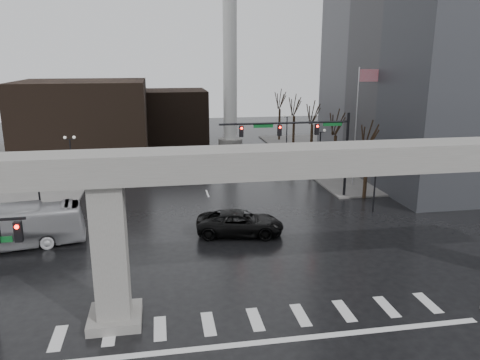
{
  "coord_description": "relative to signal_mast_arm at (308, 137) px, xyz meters",
  "views": [
    {
      "loc": [
        -4.43,
        -21.77,
        12.98
      ],
      "look_at": [
        1.1,
        9.8,
        4.5
      ],
      "focal_mm": 35.0,
      "sensor_mm": 36.0,
      "label": 1
    }
  ],
  "objects": [
    {
      "name": "flagpole_assembly",
      "position": [
        6.3,
        3.2,
        1.7
      ],
      "size": [
        2.06,
        0.12,
        12.0
      ],
      "color": "silver",
      "rests_on": "ground"
    },
    {
      "name": "signal_mast_arm",
      "position": [
        0.0,
        0.0,
        0.0
      ],
      "size": [
        12.12,
        0.43,
        8.0
      ],
      "color": "black",
      "rests_on": "ground"
    },
    {
      "name": "pickup_truck",
      "position": [
        -7.71,
        -8.02,
        -4.93
      ],
      "size": [
        6.92,
        4.11,
        1.8
      ],
      "primitive_type": "imported",
      "rotation": [
        0.0,
        0.0,
        1.39
      ],
      "color": "black",
      "rests_on": "ground"
    },
    {
      "name": "ground",
      "position": [
        -8.99,
        -18.8,
        -5.83
      ],
      "size": [
        160.0,
        160.0,
        0.0
      ],
      "primitive_type": "plane",
      "color": "black",
      "rests_on": "ground"
    },
    {
      "name": "sidewalk_ne",
      "position": [
        17.01,
        17.2,
        -5.75
      ],
      "size": [
        28.0,
        36.0,
        0.15
      ],
      "primitive_type": "cube",
      "color": "slate",
      "rests_on": "ground"
    },
    {
      "name": "smokestack",
      "position": [
        -2.99,
        27.2,
        7.52
      ],
      "size": [
        3.6,
        3.6,
        30.0
      ],
      "color": "silver",
      "rests_on": "ground"
    },
    {
      "name": "building_far_left",
      "position": [
        -22.99,
        23.2,
        -0.83
      ],
      "size": [
        16.0,
        14.0,
        10.0
      ],
      "primitive_type": "cube",
      "color": "black",
      "rests_on": "ground"
    },
    {
      "name": "tree_right_3",
      "position": [
        5.54,
        23.22,
        -2.85
      ],
      "size": [
        1.11,
        1.66,
        8.02
      ],
      "color": "black",
      "rests_on": "ground"
    },
    {
      "name": "tree_right_4",
      "position": [
        5.54,
        31.22,
        -2.79
      ],
      "size": [
        1.12,
        1.69,
        8.19
      ],
      "color": "black",
      "rests_on": "ground"
    },
    {
      "name": "lamp_right_2",
      "position": [
        4.51,
        23.2,
        -2.36
      ],
      "size": [
        1.22,
        0.32,
        5.11
      ],
      "color": "black",
      "rests_on": "ground"
    },
    {
      "name": "tree_right_1",
      "position": [
        5.54,
        7.22,
        -2.98
      ],
      "size": [
        1.09,
        1.61,
        7.67
      ],
      "color": "black",
      "rests_on": "ground"
    },
    {
      "name": "building_far_mid",
      "position": [
        -10.99,
        33.2,
        -1.83
      ],
      "size": [
        10.0,
        10.0,
        8.0
      ],
      "primitive_type": "cube",
      "color": "black",
      "rests_on": "ground"
    },
    {
      "name": "tree_right_2",
      "position": [
        5.54,
        15.22,
        -2.91
      ],
      "size": [
        1.1,
        1.63,
        7.85
      ],
      "color": "black",
      "rests_on": "ground"
    },
    {
      "name": "lamp_left_0",
      "position": [
        -22.49,
        -4.8,
        -2.36
      ],
      "size": [
        1.22,
        0.32,
        5.11
      ],
      "color": "black",
      "rests_on": "ground"
    },
    {
      "name": "lamp_left_1",
      "position": [
        -22.49,
        9.2,
        -2.36
      ],
      "size": [
        1.22,
        0.32,
        5.11
      ],
      "color": "black",
      "rests_on": "ground"
    },
    {
      "name": "elevated_guideway",
      "position": [
        -7.73,
        -18.8,
        1.05
      ],
      "size": [
        48.0,
        2.6,
        8.7
      ],
      "color": "gray",
      "rests_on": "ground"
    },
    {
      "name": "lamp_right_0",
      "position": [
        4.51,
        -4.8,
        -2.36
      ],
      "size": [
        1.22,
        0.32,
        5.11
      ],
      "color": "black",
      "rests_on": "ground"
    },
    {
      "name": "tree_right_0",
      "position": [
        5.54,
        -0.78,
        -3.04
      ],
      "size": [
        1.09,
        1.58,
        7.5
      ],
      "color": "black",
      "rests_on": "ground"
    },
    {
      "name": "lamp_right_1",
      "position": [
        4.51,
        9.2,
        -2.36
      ],
      "size": [
        1.22,
        0.32,
        5.11
      ],
      "color": "black",
      "rests_on": "ground"
    },
    {
      "name": "city_bus",
      "position": [
        -24.36,
        -7.79,
        -4.33
      ],
      "size": [
        11.01,
        3.9,
        3.0
      ],
      "primitive_type": "imported",
      "rotation": [
        0.0,
        0.0,
        1.7
      ],
      "color": "#A3A3A7",
      "rests_on": "ground"
    },
    {
      "name": "lamp_left_2",
      "position": [
        -22.49,
        23.2,
        -2.36
      ],
      "size": [
        1.22,
        0.32,
        5.11
      ],
      "color": "black",
      "rests_on": "ground"
    }
  ]
}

